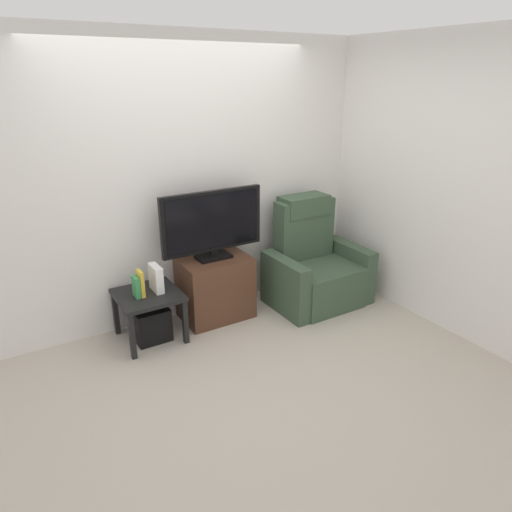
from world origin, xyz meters
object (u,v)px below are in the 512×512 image
at_px(recliner_armchair, 314,267).
at_px(game_console, 156,278).
at_px(television, 212,223).
at_px(book_leftmost, 136,287).
at_px(tv_stand, 216,288).
at_px(side_table, 148,300).
at_px(book_middle, 141,283).
at_px(subwoofer_box, 150,323).

distance_m(recliner_armchair, game_console, 1.66).
bearing_deg(television, book_leftmost, -173.06).
xyz_separation_m(television, recliner_armchair, (1.04, -0.22, -0.58)).
relative_size(tv_stand, recliner_armchair, 0.61).
xyz_separation_m(recliner_armchair, book_leftmost, (-1.83, 0.13, 0.17)).
height_order(tv_stand, side_table, tv_stand).
relative_size(side_table, book_middle, 2.32).
xyz_separation_m(television, subwoofer_box, (-0.69, -0.08, -0.80)).
height_order(television, subwoofer_box, television).
distance_m(book_leftmost, book_middle, 0.05).
relative_size(book_middle, game_console, 0.98).
height_order(television, game_console, television).
height_order(recliner_armchair, game_console, recliner_armchair).
height_order(subwoofer_box, book_middle, book_middle).
xyz_separation_m(tv_stand, book_middle, (-0.75, -0.08, 0.26)).
relative_size(television, book_leftmost, 5.37).
xyz_separation_m(recliner_armchair, game_console, (-1.64, 0.16, 0.19)).
distance_m(subwoofer_box, book_middle, 0.42).
xyz_separation_m(television, side_table, (-0.69, -0.08, -0.58)).
bearing_deg(book_leftmost, subwoofer_box, 11.31).
bearing_deg(book_middle, subwoofer_box, 18.91).
relative_size(recliner_armchair, subwoofer_box, 3.56).
distance_m(recliner_armchair, book_middle, 1.81).
bearing_deg(recliner_armchair, game_console, -174.34).
bearing_deg(book_leftmost, game_console, 8.97).
bearing_deg(side_table, tv_stand, 4.74).
distance_m(tv_stand, book_middle, 0.79).
xyz_separation_m(tv_stand, subwoofer_box, (-0.69, -0.06, -0.16)).
bearing_deg(book_leftmost, recliner_armchair, -3.97).
xyz_separation_m(tv_stand, book_leftmost, (-0.79, -0.08, 0.23)).
distance_m(tv_stand, television, 0.65).
bearing_deg(subwoofer_box, game_console, 6.34).
height_order(tv_stand, television, television).
xyz_separation_m(tv_stand, television, (-0.00, 0.02, 0.65)).
bearing_deg(side_table, book_leftmost, -168.69).
relative_size(side_table, book_leftmost, 2.90).
relative_size(television, game_console, 4.20).
height_order(recliner_armchair, subwoofer_box, recliner_armchair).
distance_m(side_table, subwoofer_box, 0.23).
bearing_deg(television, game_console, -173.70).
xyz_separation_m(tv_stand, side_table, (-0.69, -0.06, 0.07)).
bearing_deg(book_leftmost, side_table, 11.31).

